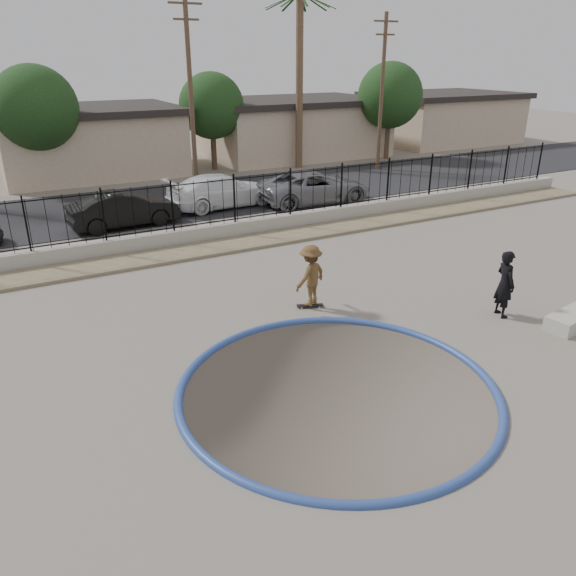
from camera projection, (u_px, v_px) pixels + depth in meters
The scene contains 23 objects.
ground at pixel (165, 260), 23.19m from camera, with size 120.00×120.00×2.20m, color slate.
bowl_pit at pixel (337, 390), 12.22m from camera, with size 6.84×6.84×1.80m, color #4F443D, non-canonical shape.
coping_ring at pixel (337, 390), 12.22m from camera, with size 7.04×7.04×0.20m, color #2C478F.
rock_strip at pixel (185, 253), 20.47m from camera, with size 42.00×1.60×0.11m, color #8F805E.
retaining_wall at pixel (175, 238), 21.27m from camera, with size 42.00×0.45×0.60m, color gray.
fence at pixel (172, 207), 20.81m from camera, with size 40.00×0.04×1.80m.
street at pixel (132, 206), 26.82m from camera, with size 90.00×8.00×0.04m, color black.
house_center at pixel (89, 140), 33.78m from camera, with size 10.60×8.60×3.90m.
house_east at pixel (292, 127), 39.92m from camera, with size 12.60×8.60×3.90m.
house_east_far at pixel (442, 117), 46.06m from camera, with size 11.60×8.60×3.90m.
palm_right at pixel (300, 44), 33.33m from camera, with size 2.30×2.30×10.30m.
utility_pole_mid at pixel (191, 93), 28.29m from camera, with size 1.70×0.24×9.50m.
utility_pole_right at pixel (382, 91), 33.66m from camera, with size 1.70×0.24×9.00m.
street_tree_left at pixel (35, 108), 28.76m from camera, with size 4.32×4.32×6.36m.
street_tree_mid at pixel (212, 106), 34.10m from camera, with size 3.96×3.96×5.83m.
street_tree_right at pixel (390, 95), 37.61m from camera, with size 4.32×4.32×6.36m.
skater at pixel (311, 279), 15.85m from camera, with size 1.15×0.66×1.77m, color brown.
skateboard at pixel (310, 305), 16.17m from camera, with size 0.79×0.46×0.07m.
videographer at pixel (505, 284), 15.33m from camera, with size 0.69×0.45×1.89m, color black.
concrete_ledge at pixel (571, 320), 14.96m from camera, with size 1.60×0.70×0.40m, color #B2AE9E.
car_b at pixel (124, 209), 23.35m from camera, with size 1.56×4.48×1.48m, color black.
car_c at pixel (222, 191), 26.42m from camera, with size 2.14×5.27×1.53m, color white.
car_d at pixel (315, 187), 27.12m from camera, with size 2.55×5.52×1.54m, color gray.
Camera 1 is at (-5.90, -9.65, 6.75)m, focal length 35.00 mm.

